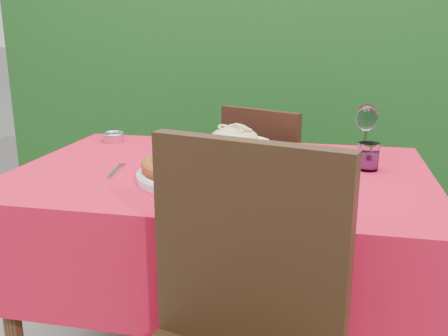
% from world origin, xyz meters
% --- Properties ---
extents(hedge, '(3.20, 0.55, 1.78)m').
position_xyz_m(hedge, '(0.00, 1.55, 0.92)').
color(hedge, black).
rests_on(hedge, ground).
extents(dining_table, '(1.26, 0.86, 0.75)m').
position_xyz_m(dining_table, '(0.00, 0.00, 0.60)').
color(dining_table, '#462F16').
rests_on(dining_table, ground).
extents(chair_far, '(0.51, 0.51, 0.84)m').
position_xyz_m(chair_far, '(0.07, 0.70, 0.48)').
color(chair_far, black).
rests_on(chair_far, ground).
extents(pizza_plate, '(0.38, 0.38, 0.07)m').
position_xyz_m(pizza_plate, '(-0.03, -0.10, 0.78)').
color(pizza_plate, silver).
rests_on(pizza_plate, dining_table).
extents(pasta_plate, '(0.28, 0.28, 0.08)m').
position_xyz_m(pasta_plate, '(-0.01, 0.28, 0.78)').
color(pasta_plate, white).
rests_on(pasta_plate, dining_table).
extents(water_glass, '(0.06, 0.06, 0.09)m').
position_xyz_m(water_glass, '(0.44, 0.09, 0.79)').
color(water_glass, silver).
rests_on(water_glass, dining_table).
extents(wine_glass, '(0.07, 0.07, 0.18)m').
position_xyz_m(wine_glass, '(0.44, 0.26, 0.87)').
color(wine_glass, silver).
rests_on(wine_glass, dining_table).
extents(fork, '(0.05, 0.18, 0.00)m').
position_xyz_m(fork, '(-0.31, -0.10, 0.75)').
color(fork, silver).
rests_on(fork, dining_table).
extents(steel_ramekin, '(0.08, 0.08, 0.03)m').
position_xyz_m(steel_ramekin, '(-0.49, 0.31, 0.76)').
color(steel_ramekin, silver).
rests_on(steel_ramekin, dining_table).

